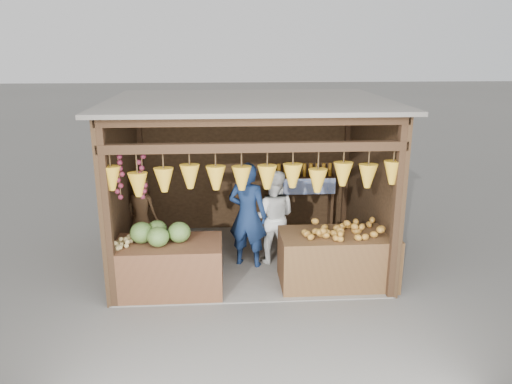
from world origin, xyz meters
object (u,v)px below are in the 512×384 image
(woman_standing, at_px, (273,217))
(man_standing, at_px, (248,215))
(counter_right, at_px, (337,259))
(counter_left, at_px, (169,267))
(vendor_seated, at_px, (141,210))

(woman_standing, bearing_deg, man_standing, 28.14)
(counter_right, height_order, woman_standing, woman_standing)
(counter_left, bearing_deg, man_standing, 34.89)
(woman_standing, relative_size, vendor_seated, 1.41)
(counter_left, relative_size, counter_right, 0.90)
(counter_right, distance_m, woman_standing, 1.29)
(counter_right, height_order, man_standing, man_standing)
(counter_right, relative_size, woman_standing, 1.09)
(counter_left, xyz_separation_m, man_standing, (1.18, 0.82, 0.48))
(counter_left, distance_m, man_standing, 1.51)
(man_standing, distance_m, vendor_seated, 1.78)
(vendor_seated, bearing_deg, counter_right, -175.44)
(woman_standing, bearing_deg, counter_right, 146.55)
(counter_left, height_order, woman_standing, woman_standing)
(counter_left, xyz_separation_m, woman_standing, (1.59, 0.95, 0.40))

